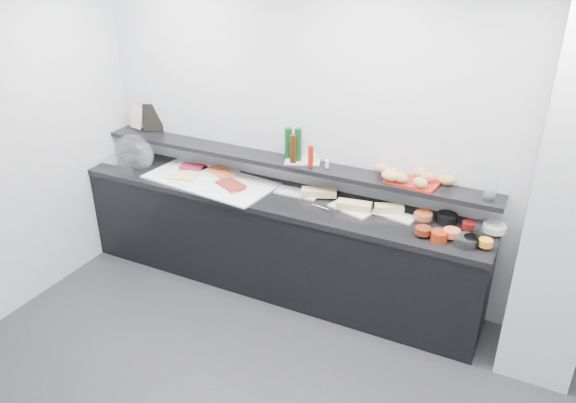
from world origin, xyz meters
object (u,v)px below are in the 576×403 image
at_px(cloche_base, 124,162).
at_px(condiment_tray, 303,161).
at_px(framed_print, 153,118).
at_px(sandwich_plate_mid, 350,209).
at_px(carafe, 492,181).
at_px(bread_tray, 413,181).

relative_size(cloche_base, condiment_tray, 1.41).
distance_m(cloche_base, framed_print, 0.50).
height_order(cloche_base, framed_print, framed_print).
distance_m(framed_print, condiment_tray, 1.62).
height_order(sandwich_plate_mid, carafe, carafe).
bearing_deg(carafe, bread_tray, 173.58).
bearing_deg(carafe, framed_print, 177.56).
bearing_deg(bread_tray, framed_print, -173.60).
xyz_separation_m(cloche_base, sandwich_plate_mid, (2.27, 0.05, -0.01)).
bearing_deg(sandwich_plate_mid, framed_print, -169.95).
bearing_deg(bread_tray, sandwich_plate_mid, -147.37).
bearing_deg(cloche_base, condiment_tray, 4.66).
xyz_separation_m(condiment_tray, bread_tray, (0.95, 0.00, 0.00)).
relative_size(cloche_base, bread_tray, 1.05).
relative_size(sandwich_plate_mid, bread_tray, 0.90).
height_order(sandwich_plate_mid, condiment_tray, condiment_tray).
distance_m(cloche_base, carafe, 3.30).
xyz_separation_m(condiment_tray, carafe, (1.52, -0.06, 0.14)).
relative_size(sandwich_plate_mid, framed_print, 1.36).
bearing_deg(sandwich_plate_mid, carafe, 24.77).
height_order(cloche_base, sandwich_plate_mid, cloche_base).
bearing_deg(bread_tray, condiment_tray, -171.96).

